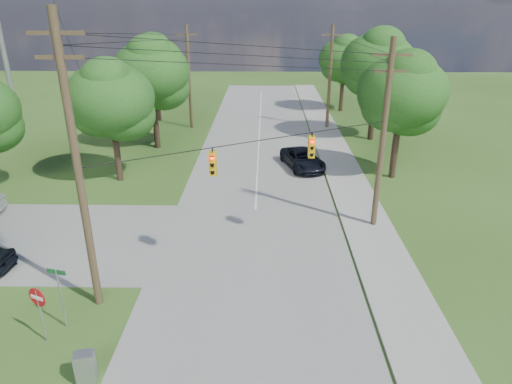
{
  "coord_description": "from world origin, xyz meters",
  "views": [
    {
      "loc": [
        2.55,
        -15.85,
        12.13
      ],
      "look_at": [
        2.13,
        5.0,
        3.33
      ],
      "focal_mm": 32.0,
      "sensor_mm": 36.0,
      "label": 1
    }
  ],
  "objects_px": {
    "car_main_north": "(303,159)",
    "control_cabinet": "(86,367)",
    "pole_ne": "(383,135)",
    "pole_north_e": "(330,77)",
    "pole_north_w": "(189,77)",
    "do_not_enter_sign": "(38,303)",
    "pole_sw": "(78,168)"
  },
  "relations": [
    {
      "from": "pole_ne",
      "to": "pole_north_w",
      "type": "bearing_deg",
      "value": 122.29
    },
    {
      "from": "pole_north_w",
      "to": "control_cabinet",
      "type": "xyz_separation_m",
      "value": [
        1.5,
        -34.0,
        -4.53
      ]
    },
    {
      "from": "pole_ne",
      "to": "pole_north_e",
      "type": "bearing_deg",
      "value": 90.0
    },
    {
      "from": "pole_north_e",
      "to": "do_not_enter_sign",
      "type": "bearing_deg",
      "value": -114.71
    },
    {
      "from": "pole_north_w",
      "to": "control_cabinet",
      "type": "relative_size",
      "value": 8.38
    },
    {
      "from": "pole_sw",
      "to": "pole_north_e",
      "type": "height_order",
      "value": "pole_sw"
    },
    {
      "from": "pole_ne",
      "to": "do_not_enter_sign",
      "type": "distance_m",
      "value": 18.2
    },
    {
      "from": "pole_sw",
      "to": "car_main_north",
      "type": "bearing_deg",
      "value": 59.92
    },
    {
      "from": "pole_ne",
      "to": "pole_north_w",
      "type": "height_order",
      "value": "pole_ne"
    },
    {
      "from": "car_main_north",
      "to": "control_cabinet",
      "type": "height_order",
      "value": "car_main_north"
    },
    {
      "from": "pole_north_w",
      "to": "car_main_north",
      "type": "bearing_deg",
      "value": -49.2
    },
    {
      "from": "pole_sw",
      "to": "car_main_north",
      "type": "height_order",
      "value": "pole_sw"
    },
    {
      "from": "pole_north_e",
      "to": "control_cabinet",
      "type": "height_order",
      "value": "pole_north_e"
    },
    {
      "from": "pole_sw",
      "to": "control_cabinet",
      "type": "xyz_separation_m",
      "value": [
        1.1,
        -4.4,
        -5.63
      ]
    },
    {
      "from": "control_cabinet",
      "to": "pole_ne",
      "type": "bearing_deg",
      "value": 32.47
    },
    {
      "from": "car_main_north",
      "to": "control_cabinet",
      "type": "distance_m",
      "value": 23.62
    },
    {
      "from": "pole_north_w",
      "to": "do_not_enter_sign",
      "type": "relative_size",
      "value": 4.19
    },
    {
      "from": "pole_sw",
      "to": "car_main_north",
      "type": "xyz_separation_m",
      "value": [
        10.1,
        17.43,
        -5.49
      ]
    },
    {
      "from": "car_main_north",
      "to": "control_cabinet",
      "type": "bearing_deg",
      "value": -128.18
    },
    {
      "from": "pole_sw",
      "to": "pole_ne",
      "type": "distance_m",
      "value": 15.51
    },
    {
      "from": "car_main_north",
      "to": "pole_north_e",
      "type": "bearing_deg",
      "value": 58.61
    },
    {
      "from": "pole_north_e",
      "to": "pole_north_w",
      "type": "distance_m",
      "value": 13.9
    },
    {
      "from": "do_not_enter_sign",
      "to": "control_cabinet",
      "type": "bearing_deg",
      "value": -17.45
    },
    {
      "from": "pole_ne",
      "to": "do_not_enter_sign",
      "type": "bearing_deg",
      "value": -145.79
    },
    {
      "from": "car_main_north",
      "to": "pole_north_w",
      "type": "bearing_deg",
      "value": 115.02
    },
    {
      "from": "pole_ne",
      "to": "do_not_enter_sign",
      "type": "xyz_separation_m",
      "value": [
        -14.73,
        -10.01,
        -3.73
      ]
    },
    {
      "from": "control_cabinet",
      "to": "pole_sw",
      "type": "bearing_deg",
      "value": 92.44
    },
    {
      "from": "pole_ne",
      "to": "pole_north_e",
      "type": "xyz_separation_m",
      "value": [
        -0.0,
        22.0,
        -0.34
      ]
    },
    {
      "from": "pole_north_e",
      "to": "pole_north_w",
      "type": "relative_size",
      "value": 1.0
    },
    {
      "from": "pole_ne",
      "to": "control_cabinet",
      "type": "bearing_deg",
      "value": -135.94
    },
    {
      "from": "do_not_enter_sign",
      "to": "pole_ne",
      "type": "bearing_deg",
      "value": 57.21
    },
    {
      "from": "pole_sw",
      "to": "pole_north_w",
      "type": "height_order",
      "value": "pole_sw"
    }
  ]
}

